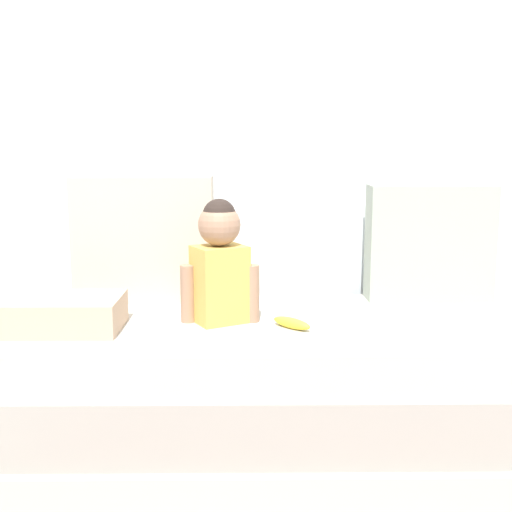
{
  "coord_description": "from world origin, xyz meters",
  "views": [
    {
      "loc": [
        -0.16,
        -2.34,
        1.05
      ],
      "look_at": [
        -0.14,
        0.0,
        0.64
      ],
      "focal_mm": 44.68,
      "sensor_mm": 36.0,
      "label": 1
    }
  ],
  "objects_px": {
    "throw_pillow_right": "(429,243)",
    "banana": "(292,323)",
    "toddler": "(220,262)",
    "folded_blanket": "(66,314)",
    "couch": "(291,370)",
    "throw_pillow_left": "(144,239)"
  },
  "relations": [
    {
      "from": "couch",
      "to": "folded_blanket",
      "type": "relative_size",
      "value": 5.53
    },
    {
      "from": "folded_blanket",
      "to": "couch",
      "type": "bearing_deg",
      "value": 7.49
    },
    {
      "from": "folded_blanket",
      "to": "banana",
      "type": "bearing_deg",
      "value": 0.31
    },
    {
      "from": "banana",
      "to": "toddler",
      "type": "bearing_deg",
      "value": 160.43
    },
    {
      "from": "toddler",
      "to": "folded_blanket",
      "type": "relative_size",
      "value": 1.16
    },
    {
      "from": "couch",
      "to": "toddler",
      "type": "bearing_deg",
      "value": -177.88
    },
    {
      "from": "couch",
      "to": "banana",
      "type": "distance_m",
      "value": 0.24
    },
    {
      "from": "throw_pillow_left",
      "to": "banana",
      "type": "bearing_deg",
      "value": -36.07
    },
    {
      "from": "toddler",
      "to": "banana",
      "type": "height_order",
      "value": "toddler"
    },
    {
      "from": "banana",
      "to": "couch",
      "type": "bearing_deg",
      "value": 86.37
    },
    {
      "from": "throw_pillow_right",
      "to": "toddler",
      "type": "distance_m",
      "value": 0.94
    },
    {
      "from": "throw_pillow_left",
      "to": "throw_pillow_right",
      "type": "xyz_separation_m",
      "value": [
        1.22,
        0.0,
        -0.02
      ]
    },
    {
      "from": "throw_pillow_right",
      "to": "folded_blanket",
      "type": "xyz_separation_m",
      "value": [
        -1.43,
        -0.44,
        -0.19
      ]
    },
    {
      "from": "throw_pillow_right",
      "to": "toddler",
      "type": "height_order",
      "value": "throw_pillow_right"
    },
    {
      "from": "toddler",
      "to": "folded_blanket",
      "type": "xyz_separation_m",
      "value": [
        -0.55,
        -0.1,
        -0.17
      ]
    },
    {
      "from": "throw_pillow_right",
      "to": "banana",
      "type": "distance_m",
      "value": 0.79
    },
    {
      "from": "throw_pillow_right",
      "to": "banana",
      "type": "height_order",
      "value": "throw_pillow_right"
    },
    {
      "from": "toddler",
      "to": "banana",
      "type": "bearing_deg",
      "value": -19.57
    },
    {
      "from": "couch",
      "to": "folded_blanket",
      "type": "height_order",
      "value": "folded_blanket"
    },
    {
      "from": "throw_pillow_left",
      "to": "throw_pillow_right",
      "type": "distance_m",
      "value": 1.22
    },
    {
      "from": "throw_pillow_left",
      "to": "throw_pillow_right",
      "type": "height_order",
      "value": "throw_pillow_left"
    },
    {
      "from": "banana",
      "to": "folded_blanket",
      "type": "xyz_separation_m",
      "value": [
        -0.82,
        -0.0,
        0.04
      ]
    }
  ]
}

